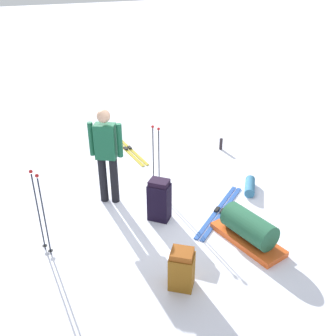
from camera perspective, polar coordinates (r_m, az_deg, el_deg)
name	(u,v)px	position (r m, az deg, el deg)	size (l,w,h in m)	color
ground_plane	(168,203)	(6.80, 0.00, -5.22)	(80.00, 80.00, 0.00)	white
skier_standing	(106,152)	(6.49, -9.13, 2.34)	(0.38, 0.48, 1.70)	black
ski_pair_near	(128,149)	(8.80, -6.01, 2.85)	(1.89, 0.18, 0.05)	gold
ski_pair_far	(220,211)	(6.62, 7.68, -6.37)	(1.10, 1.57, 0.05)	#2B53A7
backpack_large_dark	(182,269)	(5.07, 2.05, -14.77)	(0.41, 0.41, 0.57)	brown
backpack_bright	(159,200)	(6.22, -1.30, -4.79)	(0.42, 0.42, 0.72)	black
ski_poles_planted_near	(40,210)	(5.60, -18.41, -5.88)	(0.22, 0.12, 1.33)	black
ski_poles_planted_far	(156,156)	(6.84, -1.79, 1.80)	(0.21, 0.11, 1.27)	black
gear_sled	(249,229)	(5.92, 11.87, -8.90)	(1.24, 0.59, 0.49)	#E3541E
sleeping_mat_rolled	(250,186)	(7.27, 12.05, -2.69)	(0.18, 0.18, 0.55)	teal
thermos_bottle	(221,144)	(8.79, 7.86, 3.56)	(0.07, 0.07, 0.26)	black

